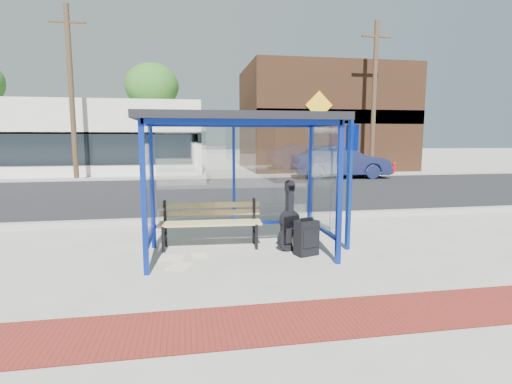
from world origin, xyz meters
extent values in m
plane|color=#B2ADA0|center=(0.00, 0.00, 0.00)|extent=(120.00, 120.00, 0.00)
cube|color=maroon|center=(0.00, -2.60, 0.01)|extent=(60.00, 1.00, 0.01)
cube|color=gray|center=(0.00, 2.90, 0.06)|extent=(60.00, 0.25, 0.12)
cube|color=black|center=(0.00, 8.00, 0.00)|extent=(60.00, 10.00, 0.00)
cube|color=gray|center=(0.00, 13.10, 0.06)|extent=(60.00, 0.25, 0.12)
cube|color=#B2ADA0|center=(0.00, 15.00, 0.00)|extent=(60.00, 4.00, 0.01)
cube|color=navy|center=(-1.50, -0.75, 1.15)|extent=(0.08, 0.08, 2.30)
cube|color=navy|center=(1.50, -0.75, 1.15)|extent=(0.08, 0.08, 2.30)
cube|color=navy|center=(-1.50, 0.75, 1.15)|extent=(0.08, 0.08, 2.30)
cube|color=navy|center=(1.50, 0.75, 1.15)|extent=(0.08, 0.08, 2.30)
cube|color=navy|center=(0.00, 0.75, 2.26)|extent=(3.00, 0.08, 0.08)
cube|color=navy|center=(0.00, -0.75, 2.26)|extent=(3.00, 0.08, 0.08)
cube|color=navy|center=(-1.50, 0.00, 2.26)|extent=(0.08, 1.50, 0.08)
cube|color=navy|center=(1.50, 0.00, 2.26)|extent=(0.08, 1.50, 0.08)
cube|color=navy|center=(0.00, 0.75, 0.40)|extent=(3.00, 0.08, 0.06)
cube|color=navy|center=(-1.50, 0.00, 0.40)|extent=(0.08, 1.50, 0.06)
cube|color=navy|center=(1.50, 0.00, 0.40)|extent=(0.08, 1.50, 0.06)
cube|color=navy|center=(0.00, 0.75, 1.35)|extent=(0.05, 0.05, 1.90)
cube|color=silver|center=(0.00, 0.75, 1.31)|extent=(2.84, 0.01, 1.82)
cube|color=silver|center=(-1.50, 0.00, 1.31)|extent=(0.02, 1.34, 1.82)
cube|color=silver|center=(1.50, 0.00, 1.31)|extent=(0.02, 1.34, 1.82)
cube|color=black|center=(0.00, 0.00, 2.36)|extent=(3.30, 1.80, 0.12)
cube|color=silver|center=(-9.00, 18.00, 2.00)|extent=(18.00, 6.00, 4.00)
cube|color=black|center=(-9.00, 15.05, 2.00)|extent=(18.00, 0.10, 0.60)
cube|color=black|center=(-9.00, 14.98, 1.40)|extent=(17.00, 0.04, 1.60)
cube|color=#59331E|center=(8.00, 18.50, 3.20)|extent=(10.00, 7.00, 6.40)
cube|color=black|center=(8.00, 15.05, 3.20)|extent=(10.00, 0.10, 0.80)
cube|color=yellow|center=(6.50, 14.95, 3.80)|extent=(1.56, 0.06, 1.56)
cylinder|color=#4C3826|center=(-3.00, 22.00, 2.50)|extent=(0.36, 0.36, 5.00)
ellipsoid|color=#275618|center=(-3.00, 22.00, 5.50)|extent=(3.60, 3.60, 3.06)
cylinder|color=#4C3826|center=(12.50, 22.00, 2.50)|extent=(0.36, 0.36, 5.00)
ellipsoid|color=#275618|center=(12.50, 22.00, 5.50)|extent=(3.60, 3.60, 3.06)
cylinder|color=#4C3826|center=(-6.00, 13.40, 4.00)|extent=(0.24, 0.24, 8.00)
cube|color=#4C3826|center=(-6.00, 13.40, 7.20)|extent=(1.60, 0.10, 0.10)
cylinder|color=#4C3826|center=(9.00, 13.40, 4.00)|extent=(0.24, 0.24, 8.00)
cube|color=#4C3826|center=(9.00, 13.40, 7.20)|extent=(1.60, 0.10, 0.10)
cube|color=black|center=(-1.31, 0.40, 0.23)|extent=(0.05, 0.05, 0.47)
cube|color=black|center=(-1.29, 0.80, 0.44)|extent=(0.05, 0.05, 0.88)
cube|color=black|center=(-1.30, 0.60, 0.23)|extent=(0.08, 0.42, 0.05)
cube|color=black|center=(0.35, 0.30, 0.23)|extent=(0.05, 0.05, 0.47)
cube|color=black|center=(0.38, 0.70, 0.44)|extent=(0.05, 0.05, 0.88)
cube|color=black|center=(0.36, 0.50, 0.23)|extent=(0.08, 0.42, 0.05)
cube|color=#D0B878|center=(-0.48, 0.38, 0.47)|extent=(1.88, 0.20, 0.04)
cube|color=#D0B878|center=(-0.47, 0.49, 0.47)|extent=(1.88, 0.20, 0.04)
cube|color=#D0B878|center=(-0.46, 0.61, 0.47)|extent=(1.88, 0.20, 0.04)
cube|color=#D0B878|center=(-0.46, 0.72, 0.47)|extent=(1.88, 0.20, 0.04)
cube|color=#D0B878|center=(-0.46, 0.76, 0.62)|extent=(1.87, 0.14, 0.10)
cube|color=#D0B878|center=(-0.46, 0.76, 0.77)|extent=(1.87, 0.14, 0.10)
cylinder|color=black|center=(0.92, 0.12, 0.22)|extent=(0.45, 0.25, 0.44)
cylinder|color=black|center=(0.92, 0.12, 0.56)|extent=(0.39, 0.23, 0.36)
cube|color=black|center=(0.92, 0.12, 0.39)|extent=(0.34, 0.21, 0.52)
cube|color=black|center=(0.92, 0.12, 0.92)|extent=(0.14, 0.14, 0.52)
cube|color=black|center=(0.92, 0.12, 1.15)|extent=(0.18, 0.15, 0.10)
cube|color=black|center=(1.14, -0.20, 0.31)|extent=(0.44, 0.35, 0.60)
cylinder|color=black|center=(1.01, -0.25, 0.03)|extent=(0.12, 0.22, 0.05)
cylinder|color=black|center=(1.28, -0.16, 0.03)|extent=(0.12, 0.22, 0.05)
cube|color=black|center=(1.14, -0.20, 0.64)|extent=(0.24, 0.12, 0.04)
cube|color=black|center=(1.18, -0.32, 0.33)|extent=(0.29, 0.11, 0.33)
ellipsoid|color=#2B2918|center=(1.09, -0.05, 0.20)|extent=(0.38, 0.30, 0.40)
ellipsoid|color=#2B2918|center=(1.11, -0.17, 0.14)|extent=(0.22, 0.17, 0.21)
cube|color=#2B2918|center=(1.08, -0.03, 0.39)|extent=(0.12, 0.06, 0.03)
cube|color=navy|center=(1.98, 0.01, 1.22)|extent=(0.09, 0.09, 2.43)
cube|color=navy|center=(2.03, 0.03, 2.03)|extent=(0.13, 0.29, 0.46)
cube|color=white|center=(-1.17, 0.01, 0.00)|extent=(0.49, 0.42, 0.01)
cube|color=white|center=(-1.02, -0.46, 0.00)|extent=(0.49, 0.53, 0.01)
cube|color=white|center=(-0.69, 0.10, 0.00)|extent=(0.29, 0.35, 0.01)
imported|color=#191F47|center=(6.78, 12.25, 0.79)|extent=(4.90, 1.94, 1.58)
cylinder|color=#A80C0E|center=(10.50, 13.72, 0.27)|extent=(0.18, 0.18, 0.54)
sphere|color=#A80C0E|center=(10.50, 13.72, 0.56)|extent=(0.20, 0.20, 0.20)
cylinder|color=#A80C0E|center=(10.50, 13.72, 0.36)|extent=(0.29, 0.10, 0.09)
camera|label=1|loc=(-0.90, -6.67, 2.03)|focal=28.00mm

